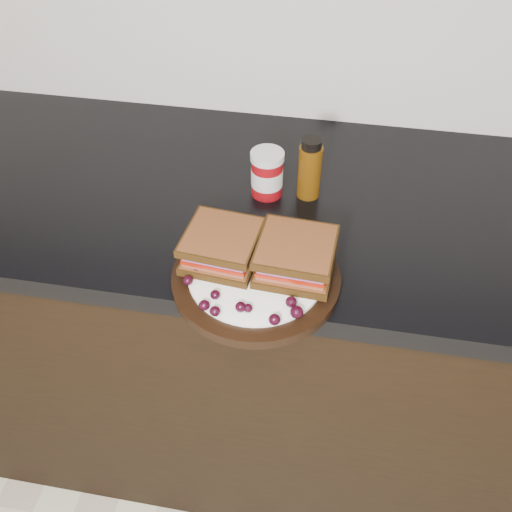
{
  "coord_description": "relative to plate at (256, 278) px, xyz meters",
  "views": [
    {
      "loc": [
        0.05,
        0.82,
        1.6
      ],
      "look_at": [
        -0.07,
        1.47,
        0.96
      ],
      "focal_mm": 40.0,
      "sensor_mm": 36.0,
      "label": 1
    }
  ],
  "objects": [
    {
      "name": "grape_9",
      "position": [
        0.05,
        -0.02,
        0.02
      ],
      "size": [
        0.02,
        0.02,
        0.02
      ],
      "primitive_type": "ellipsoid",
      "color": "black",
      "rests_on": "plate"
    },
    {
      "name": "grape_2",
      "position": [
        -0.06,
        -0.09,
        0.02
      ],
      "size": [
        0.02,
        0.02,
        0.02
      ],
      "primitive_type": "ellipsoid",
      "color": "black",
      "rests_on": "plate"
    },
    {
      "name": "grape_7",
      "position": [
        0.08,
        -0.08,
        0.02
      ],
      "size": [
        0.02,
        0.02,
        0.02
      ],
      "primitive_type": "ellipsoid",
      "color": "black",
      "rests_on": "plate"
    },
    {
      "name": "sandwich_left",
      "position": [
        -0.06,
        0.02,
        0.04
      ],
      "size": [
        0.13,
        0.13,
        0.05
      ],
      "primitive_type": null,
      "rotation": [
        0.0,
        0.0,
        -0.1
      ],
      "color": "brown",
      "rests_on": "plate"
    },
    {
      "name": "countertop",
      "position": [
        0.07,
        0.23,
        -0.03
      ],
      "size": [
        3.98,
        0.6,
        0.04
      ],
      "primitive_type": "cube",
      "color": "black",
      "rests_on": "base_cabinets"
    },
    {
      "name": "grape_12",
      "position": [
        0.06,
        0.04,
        0.02
      ],
      "size": [
        0.02,
        0.02,
        0.02
      ],
      "primitive_type": "ellipsoid",
      "color": "black",
      "rests_on": "plate"
    },
    {
      "name": "grape_6",
      "position": [
        0.05,
        -0.1,
        0.02
      ],
      "size": [
        0.02,
        0.02,
        0.02
      ],
      "primitive_type": "ellipsoid",
      "color": "black",
      "rests_on": "plate"
    },
    {
      "name": "grape_4",
      "position": [
        -0.01,
        -0.09,
        0.02
      ],
      "size": [
        0.02,
        0.02,
        0.02
      ],
      "primitive_type": "ellipsoid",
      "color": "black",
      "rests_on": "plate"
    },
    {
      "name": "grape_3",
      "position": [
        -0.05,
        -0.1,
        0.02
      ],
      "size": [
        0.02,
        0.02,
        0.02
      ],
      "primitive_type": "ellipsoid",
      "color": "black",
      "rests_on": "plate"
    },
    {
      "name": "grape_11",
      "position": [
        0.06,
        0.02,
        0.02
      ],
      "size": [
        0.02,
        0.02,
        0.02
      ],
      "primitive_type": "ellipsoid",
      "color": "black",
      "rests_on": "plate"
    },
    {
      "name": "grape_17",
      "position": [
        -0.04,
        0.05,
        0.02
      ],
      "size": [
        0.02,
        0.02,
        0.02
      ],
      "primitive_type": "ellipsoid",
      "color": "black",
      "rests_on": "plate"
    },
    {
      "name": "grape_10",
      "position": [
        0.09,
        -0.0,
        0.02
      ],
      "size": [
        0.02,
        0.02,
        0.02
      ],
      "primitive_type": "ellipsoid",
      "color": "black",
      "rests_on": "plate"
    },
    {
      "name": "condiment_jar",
      "position": [
        -0.02,
        0.24,
        0.04
      ],
      "size": [
        0.08,
        0.08,
        0.09
      ],
      "primitive_type": "cylinder",
      "rotation": [
        0.0,
        0.0,
        0.26
      ],
      "color": "maroon",
      "rests_on": "countertop"
    },
    {
      "name": "grape_18",
      "position": [
        -0.07,
        0.03,
        0.02
      ],
      "size": [
        0.02,
        0.02,
        0.02
      ],
      "primitive_type": "ellipsoid",
      "color": "black",
      "rests_on": "plate"
    },
    {
      "name": "base_cabinets",
      "position": [
        0.07,
        0.23,
        -0.48
      ],
      "size": [
        3.96,
        0.58,
        0.86
      ],
      "primitive_type": "cube",
      "color": "black",
      "rests_on": "ground_plane"
    },
    {
      "name": "grape_8",
      "position": [
        0.07,
        -0.06,
        0.02
      ],
      "size": [
        0.02,
        0.02,
        0.02
      ],
      "primitive_type": "ellipsoid",
      "color": "black",
      "rests_on": "plate"
    },
    {
      "name": "sandwich_right",
      "position": [
        0.06,
        0.02,
        0.04
      ],
      "size": [
        0.13,
        0.13,
        0.06
      ],
      "primitive_type": null,
      "rotation": [
        0.0,
        0.0,
        -0.06
      ],
      "color": "brown",
      "rests_on": "plate"
    },
    {
      "name": "grape_15",
      "position": [
        -0.07,
        0.0,
        0.02
      ],
      "size": [
        0.02,
        0.02,
        0.02
      ],
      "primitive_type": "ellipsoid",
      "color": "black",
      "rests_on": "plate"
    },
    {
      "name": "oil_bottle",
      "position": [
        0.06,
        0.25,
        0.05
      ],
      "size": [
        0.05,
        0.05,
        0.13
      ],
      "primitive_type": "cylinder",
      "rotation": [
        0.0,
        0.0,
        0.19
      ],
      "color": "#512E08",
      "rests_on": "countertop"
    },
    {
      "name": "grape_19",
      "position": [
        -0.08,
        0.0,
        0.02
      ],
      "size": [
        0.02,
        0.02,
        0.02
      ],
      "primitive_type": "ellipsoid",
      "color": "black",
      "rests_on": "plate"
    },
    {
      "name": "grape_16",
      "position": [
        -0.09,
        -0.02,
        0.02
      ],
      "size": [
        0.02,
        0.02,
        0.02
      ],
      "primitive_type": "ellipsoid",
      "color": "black",
      "rests_on": "plate"
    },
    {
      "name": "plate",
      "position": [
        0.0,
        0.0,
        0.0
      ],
      "size": [
        0.28,
        0.28,
        0.02
      ],
      "primitive_type": "cylinder",
      "color": "black",
      "rests_on": "countertop"
    },
    {
      "name": "grape_13",
      "position": [
        -0.05,
        0.06,
        0.02
      ],
      "size": [
        0.02,
        0.02,
        0.02
      ],
      "primitive_type": "ellipsoid",
      "color": "black",
      "rests_on": "plate"
    },
    {
      "name": "grape_0",
      "position": [
        -0.1,
        -0.05,
        0.02
      ],
      "size": [
        0.02,
        0.02,
        0.02
      ],
      "primitive_type": "ellipsoid",
      "color": "black",
      "rests_on": "plate"
    },
    {
      "name": "grape_14",
      "position": [
        -0.07,
        0.03,
        0.02
      ],
      "size": [
        0.02,
        0.02,
        0.02
      ],
      "primitive_type": "ellipsoid",
      "color": "black",
      "rests_on": "plate"
    },
    {
      "name": "grape_1",
      "position": [
        -0.05,
        -0.07,
        0.02
      ],
      "size": [
        0.02,
        0.02,
        0.01
      ],
      "primitive_type": "ellipsoid",
      "color": "black",
      "rests_on": "plate"
    },
    {
      "name": "grape_5",
      "position": [
        0.0,
        -0.09,
        0.02
      ],
      "size": [
        0.01,
        0.01,
        0.01
      ],
      "primitive_type": "ellipsoid",
      "color": "black",
      "rests_on": "plate"
    }
  ]
}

